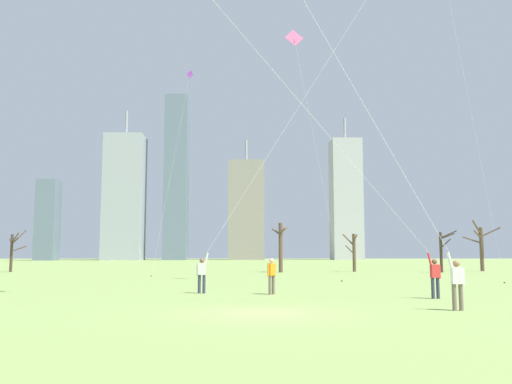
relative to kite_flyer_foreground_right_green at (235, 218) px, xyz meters
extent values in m
plane|color=#7A934C|center=(0.89, -8.90, -3.51)|extent=(400.00, 400.00, 0.00)
cylinder|color=#33384C|center=(-1.65, -0.18, -3.08)|extent=(0.14, 0.14, 0.85)
cylinder|color=#33384C|center=(-1.43, -0.20, -3.08)|extent=(0.14, 0.14, 0.85)
cube|color=white|center=(-1.54, -0.19, -2.39)|extent=(0.36, 0.23, 0.54)
sphere|color=brown|center=(-1.54, -0.19, -2.00)|extent=(0.22, 0.22, 0.22)
cylinder|color=white|center=(-1.75, -0.17, -2.42)|extent=(0.09, 0.09, 0.55)
cylinder|color=white|center=(-1.33, -0.21, -1.92)|extent=(0.21, 0.11, 0.56)
cylinder|color=silver|center=(4.29, 0.51, 7.43)|extent=(11.24, 1.45, 18.19)
cylinder|color=#726656|center=(7.35, -8.35, -3.08)|extent=(0.14, 0.14, 0.85)
cylinder|color=#726656|center=(7.13, -8.35, -3.08)|extent=(0.14, 0.14, 0.85)
cube|color=white|center=(7.24, -8.35, -2.39)|extent=(0.34, 0.20, 0.54)
sphere|color=#9E7051|center=(7.24, -8.35, -2.00)|extent=(0.22, 0.22, 0.22)
cylinder|color=white|center=(7.45, -8.34, -2.42)|extent=(0.09, 0.09, 0.55)
cylinder|color=white|center=(7.03, -8.35, -1.92)|extent=(0.20, 0.09, 0.56)
cylinder|color=silver|center=(2.70, -6.71, 7.38)|extent=(8.67, 3.28, 18.10)
cylinder|color=#33384C|center=(8.34, -3.56, -3.08)|extent=(0.14, 0.14, 0.85)
cylinder|color=#33384C|center=(8.12, -3.59, -3.08)|extent=(0.14, 0.14, 0.85)
cube|color=red|center=(8.23, -3.58, -2.39)|extent=(0.36, 0.24, 0.54)
sphere|color=brown|center=(8.23, -3.58, -2.00)|extent=(0.22, 0.22, 0.22)
cylinder|color=red|center=(8.44, -3.55, -2.42)|extent=(0.09, 0.09, 0.55)
cylinder|color=red|center=(8.02, -3.61, -1.92)|extent=(0.21, 0.12, 0.56)
cylinder|color=silver|center=(1.18, -7.51, 4.89)|extent=(13.69, 7.81, 13.12)
cylinder|color=#726656|center=(1.59, -1.05, -3.08)|extent=(0.14, 0.14, 0.85)
cylinder|color=#726656|center=(1.76, -0.91, -3.08)|extent=(0.14, 0.14, 0.85)
cube|color=orange|center=(1.67, -0.98, -2.39)|extent=(0.39, 0.37, 0.54)
sphere|color=beige|center=(1.67, -0.98, -2.00)|extent=(0.22, 0.22, 0.22)
cylinder|color=orange|center=(1.51, -1.12, -2.42)|extent=(0.09, 0.09, 0.55)
cylinder|color=orange|center=(1.83, -0.84, -2.42)|extent=(0.09, 0.09, 0.55)
cube|color=purple|center=(-4.26, 22.95, 14.65)|extent=(0.54, 0.52, 0.71)
cylinder|color=black|center=(-4.26, 22.95, 14.65)|extent=(0.13, 0.09, 0.47)
cylinder|color=purple|center=(-4.32, 22.99, 13.87)|extent=(0.02, 0.02, 1.00)
cylinder|color=silver|center=(-5.54, 21.03, 5.59)|extent=(2.58, 3.84, 18.12)
cylinder|color=#3F3833|center=(-6.82, 19.12, -3.47)|extent=(0.10, 0.10, 0.08)
cube|color=pink|center=(3.94, 10.04, 13.01)|extent=(1.26, 0.29, 1.24)
cylinder|color=black|center=(3.94, 10.04, 13.01)|extent=(0.05, 0.25, 0.81)
cylinder|color=silver|center=(5.48, 10.22, 4.77)|extent=(3.08, 0.37, 16.48)
cylinder|color=#3F3833|center=(7.02, 10.40, -3.47)|extent=(0.10, 0.10, 0.08)
cylinder|color=silver|center=(15.45, 9.00, 8.29)|extent=(2.75, 1.68, 23.52)
cylinder|color=#3F3833|center=(16.82, 8.17, -3.47)|extent=(0.10, 0.10, 0.08)
cylinder|color=brown|center=(12.18, 30.72, -1.57)|extent=(0.34, 0.34, 3.89)
cylinder|color=brown|center=(11.72, 31.26, -0.24)|extent=(1.10, 1.26, 1.34)
cylinder|color=brown|center=(11.72, 30.63, -1.26)|extent=(1.03, 0.32, 0.97)
cylinder|color=brown|center=(12.17, 29.91, -0.06)|extent=(0.16, 1.67, 0.68)
cylinder|color=brown|center=(4.43, 28.75, -1.06)|extent=(0.40, 0.40, 4.90)
cylinder|color=brown|center=(4.64, 28.30, 0.64)|extent=(0.60, 1.03, 0.57)
cylinder|color=brown|center=(4.80, 29.36, 0.68)|extent=(0.95, 1.40, 0.88)
cylinder|color=brown|center=(4.58, 29.56, -0.22)|extent=(0.49, 1.76, 1.34)
cylinder|color=brown|center=(4.04, 29.06, 0.51)|extent=(0.97, 0.84, 0.77)
cylinder|color=#423326|center=(20.30, 28.12, -1.53)|extent=(0.28, 0.28, 3.96)
cylinder|color=#423326|center=(20.68, 27.81, -0.67)|extent=(0.88, 0.77, 0.94)
cylinder|color=#423326|center=(20.73, 27.40, 0.04)|extent=(0.97, 1.54, 0.58)
cylinder|color=#423326|center=(20.92, 27.61, 0.22)|extent=(1.35, 1.15, 0.79)
cylinder|color=#423326|center=(20.58, 28.70, -0.20)|extent=(0.68, 1.22, 0.54)
cylinder|color=#423326|center=(-22.92, 31.31, -1.60)|extent=(0.28, 0.28, 3.82)
cylinder|color=#423326|center=(-22.34, 31.72, -1.15)|extent=(1.28, 0.97, 0.65)
cylinder|color=#423326|center=(-23.19, 31.66, -0.48)|extent=(0.65, 0.80, 0.74)
cylinder|color=#423326|center=(-22.37, 30.73, -0.01)|extent=(1.23, 1.26, 1.01)
cylinder|color=#423326|center=(-22.45, 30.93, -0.32)|extent=(1.06, 0.87, 0.69)
cylinder|color=#423326|center=(-22.47, 31.93, 0.05)|extent=(1.06, 1.39, 1.59)
cylinder|color=brown|center=(26.15, 32.06, -1.20)|extent=(0.40, 0.40, 4.63)
cylinder|color=brown|center=(25.68, 31.80, 0.35)|extent=(1.11, 0.72, 0.92)
cylinder|color=brown|center=(25.45, 32.77, -0.20)|extent=(1.54, 1.58, 0.86)
cylinder|color=brown|center=(25.55, 31.64, 1.10)|extent=(1.42, 1.07, 1.58)
cylinder|color=brown|center=(26.93, 31.44, 0.61)|extent=(1.69, 1.38, 1.05)
cylinder|color=brown|center=(26.29, 32.62, 0.11)|extent=(0.49, 1.28, 1.07)
cube|color=#B2B2B7|center=(34.75, 147.93, 15.60)|extent=(9.37, 9.02, 38.23)
cylinder|color=#99999E|center=(34.75, 147.93, 38.40)|extent=(0.80, 0.80, 7.36)
cube|color=slate|center=(-18.46, 141.99, 21.49)|extent=(6.84, 9.67, 49.99)
cube|color=#9EA3AD|center=(-33.49, 138.81, 15.08)|extent=(11.29, 10.51, 37.17)
cylinder|color=#99999E|center=(-33.49, 138.81, 37.57)|extent=(0.80, 0.80, 7.82)
cube|color=gray|center=(2.88, 146.07, 11.88)|extent=(11.06, 8.98, 30.77)
cylinder|color=#99999E|center=(2.88, 146.07, 30.78)|extent=(0.80, 0.80, 7.03)
cube|color=slate|center=(-53.61, 132.24, 7.86)|extent=(5.52, 6.39, 22.75)
camera|label=1|loc=(0.10, -26.25, -1.69)|focal=38.82mm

